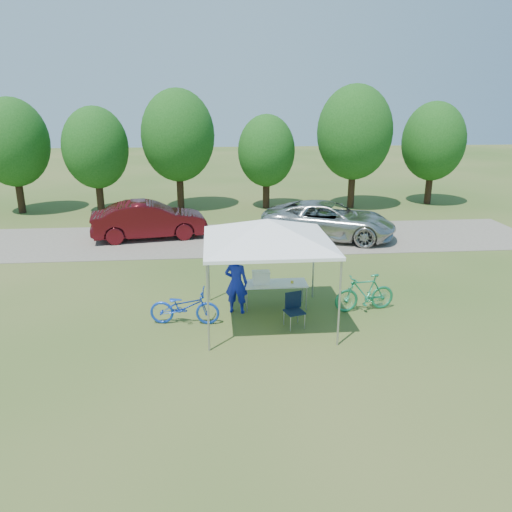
{
  "coord_description": "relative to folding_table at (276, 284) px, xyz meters",
  "views": [
    {
      "loc": [
        -1.34,
        -11.85,
        5.53
      ],
      "look_at": [
        -0.11,
        2.0,
        1.15
      ],
      "focal_mm": 35.0,
      "sensor_mm": 36.0,
      "label": 1
    }
  ],
  "objects": [
    {
      "name": "cooler",
      "position": [
        -0.4,
        -0.0,
        0.22
      ],
      "size": [
        0.48,
        0.33,
        0.35
      ],
      "color": "white",
      "rests_on": "folding_table"
    },
    {
      "name": "bike_green",
      "position": [
        2.38,
        -0.46,
        -0.15
      ],
      "size": [
        1.76,
        0.72,
        1.03
      ],
      "primitive_type": "imported",
      "rotation": [
        0.0,
        0.0,
        -1.43
      ],
      "color": "#1C8255",
      "rests_on": "ground"
    },
    {
      "name": "ground",
      "position": [
        -0.33,
        -0.9,
        -0.66
      ],
      "size": [
        100.0,
        100.0,
        0.0
      ],
      "primitive_type": "plane",
      "color": "#2D5119",
      "rests_on": "ground"
    },
    {
      "name": "treeline",
      "position": [
        -0.63,
        13.15,
        2.87
      ],
      "size": [
        24.89,
        4.28,
        6.3
      ],
      "color": "#382314",
      "rests_on": "ground"
    },
    {
      "name": "sedan",
      "position": [
        -4.28,
        7.55,
        0.12
      ],
      "size": [
        4.85,
        2.37,
        1.53
      ],
      "primitive_type": "imported",
      "rotation": [
        0.0,
        0.0,
        1.74
      ],
      "color": "#490C11",
      "rests_on": "gravel_strip"
    },
    {
      "name": "folding_table",
      "position": [
        0.0,
        0.0,
        0.0
      ],
      "size": [
        1.72,
        0.71,
        0.71
      ],
      "color": "white",
      "rests_on": "ground"
    },
    {
      "name": "canopy",
      "position": [
        -0.33,
        -0.9,
        1.99
      ],
      "size": [
        4.53,
        4.53,
        3.0
      ],
      "color": "#A5A5AA",
      "rests_on": "ground"
    },
    {
      "name": "minivan",
      "position": [
        3.07,
        6.91,
        0.11
      ],
      "size": [
        5.94,
        4.17,
        1.5
      ],
      "primitive_type": "imported",
      "rotation": [
        0.0,
        0.0,
        1.23
      ],
      "color": "#B8B8B3",
      "rests_on": "gravel_strip"
    },
    {
      "name": "ice_cream_cup",
      "position": [
        0.45,
        -0.05,
        0.07
      ],
      "size": [
        0.08,
        0.08,
        0.06
      ],
      "primitive_type": "cylinder",
      "color": "gold",
      "rests_on": "folding_table"
    },
    {
      "name": "bike_blue",
      "position": [
        -2.45,
        -0.88,
        -0.19
      ],
      "size": [
        1.84,
        0.83,
        0.94
      ],
      "primitive_type": "imported",
      "rotation": [
        0.0,
        0.0,
        1.45
      ],
      "color": "blue",
      "rests_on": "ground"
    },
    {
      "name": "folding_chair",
      "position": [
        0.31,
        -1.23,
        -0.15
      ],
      "size": [
        0.55,
        0.57,
        0.87
      ],
      "rotation": [
        0.0,
        0.0,
        0.29
      ],
      "color": "black",
      "rests_on": "ground"
    },
    {
      "name": "cyclist",
      "position": [
        -1.1,
        -0.28,
        0.19
      ],
      "size": [
        0.7,
        0.55,
        1.69
      ],
      "primitive_type": "imported",
      "rotation": [
        0.0,
        0.0,
        2.89
      ],
      "color": "#1420A4",
      "rests_on": "ground"
    },
    {
      "name": "gravel_strip",
      "position": [
        -0.33,
        7.1,
        -0.65
      ],
      "size": [
        24.0,
        5.0,
        0.02
      ],
      "primitive_type": "cube",
      "color": "gray",
      "rests_on": "ground"
    }
  ]
}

